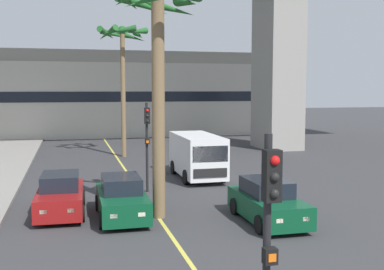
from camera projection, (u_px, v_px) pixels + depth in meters
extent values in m
cube|color=#DBCC4C|center=(140.00, 191.00, 22.70)|extent=(0.14, 56.00, 0.01)
cube|color=gray|center=(278.00, 46.00, 38.15)|extent=(2.80, 4.40, 16.46)
cube|color=beige|center=(100.00, 100.00, 49.68)|extent=(38.93, 8.00, 7.37)
cube|color=#9C998D|center=(100.00, 58.00, 49.26)|extent=(38.15, 7.20, 1.20)
cube|color=black|center=(103.00, 97.00, 45.77)|extent=(35.04, 0.04, 1.00)
cube|color=maroon|center=(60.00, 199.00, 18.42)|extent=(1.85, 4.16, 0.80)
cube|color=black|center=(60.00, 181.00, 18.50)|extent=(1.47, 2.10, 0.60)
cube|color=#F2EDCC|center=(71.00, 210.00, 16.56)|extent=(0.24, 0.09, 0.14)
cube|color=#F2EDCC|center=(43.00, 212.00, 16.36)|extent=(0.24, 0.09, 0.14)
cylinder|color=black|center=(82.00, 213.00, 17.38)|extent=(0.24, 0.65, 0.64)
cylinder|color=black|center=(35.00, 216.00, 17.04)|extent=(0.24, 0.65, 0.64)
cylinder|color=black|center=(82.00, 198.00, 19.85)|extent=(0.24, 0.65, 0.64)
cylinder|color=black|center=(42.00, 200.00, 19.51)|extent=(0.24, 0.65, 0.64)
cube|color=#0C4728|center=(122.00, 203.00, 17.89)|extent=(1.73, 4.11, 0.80)
cube|color=black|center=(121.00, 184.00, 17.97)|extent=(1.41, 2.06, 0.60)
cube|color=#F2EDCC|center=(142.00, 214.00, 16.06)|extent=(0.24, 0.08, 0.14)
cube|color=#F2EDCC|center=(114.00, 216.00, 15.83)|extent=(0.24, 0.08, 0.14)
cylinder|color=black|center=(148.00, 217.00, 16.88)|extent=(0.22, 0.64, 0.64)
cylinder|color=black|center=(102.00, 220.00, 16.49)|extent=(0.22, 0.64, 0.64)
cylinder|color=black|center=(139.00, 201.00, 19.34)|extent=(0.22, 0.64, 0.64)
cylinder|color=black|center=(98.00, 203.00, 18.95)|extent=(0.22, 0.64, 0.64)
cube|color=#0C4728|center=(268.00, 206.00, 17.32)|extent=(1.71, 4.10, 0.80)
cube|color=black|center=(266.00, 187.00, 17.40)|extent=(1.40, 2.05, 0.60)
cube|color=#F2EDCC|center=(306.00, 219.00, 15.50)|extent=(0.24, 0.08, 0.14)
cube|color=#F2EDCC|center=(279.00, 221.00, 15.27)|extent=(0.24, 0.08, 0.14)
cylinder|color=black|center=(304.00, 221.00, 16.32)|extent=(0.22, 0.64, 0.64)
cylinder|color=black|center=(260.00, 225.00, 15.93)|extent=(0.22, 0.64, 0.64)
cylinder|color=black|center=(274.00, 204.00, 18.77)|extent=(0.22, 0.64, 0.64)
cylinder|color=black|center=(235.00, 206.00, 18.38)|extent=(0.22, 0.64, 0.64)
cube|color=white|center=(197.00, 154.00, 25.76)|extent=(2.03, 5.21, 2.10)
cube|color=black|center=(210.00, 154.00, 23.26)|extent=(1.80, 0.09, 0.80)
cube|color=black|center=(210.00, 173.00, 23.29)|extent=(1.70, 0.07, 0.44)
cylinder|color=black|center=(222.00, 175.00, 24.58)|extent=(0.26, 0.76, 0.76)
cylinder|color=black|center=(187.00, 177.00, 24.12)|extent=(0.26, 0.76, 0.76)
cylinder|color=black|center=(206.00, 166.00, 27.59)|extent=(0.26, 0.76, 0.76)
cylinder|color=black|center=(174.00, 167.00, 27.13)|extent=(0.26, 0.76, 0.76)
cube|color=black|center=(272.00, 176.00, 6.87)|extent=(0.24, 0.20, 0.76)
sphere|color=red|center=(275.00, 160.00, 6.75)|extent=(0.14, 0.14, 0.14)
sphere|color=black|center=(275.00, 177.00, 6.77)|extent=(0.14, 0.14, 0.14)
sphere|color=black|center=(274.00, 194.00, 6.80)|extent=(0.14, 0.14, 0.14)
cube|color=black|center=(270.00, 256.00, 7.01)|extent=(0.20, 0.16, 0.24)
cube|color=orange|center=(272.00, 258.00, 6.93)|extent=(0.12, 0.03, 0.12)
cylinder|color=black|center=(147.00, 148.00, 22.24)|extent=(0.12, 0.12, 4.20)
cube|color=black|center=(147.00, 116.00, 21.96)|extent=(0.24, 0.20, 0.76)
sphere|color=red|center=(147.00, 111.00, 21.84)|extent=(0.14, 0.14, 0.14)
sphere|color=black|center=(147.00, 116.00, 21.86)|extent=(0.14, 0.14, 0.14)
sphere|color=black|center=(148.00, 121.00, 21.89)|extent=(0.14, 0.14, 0.14)
cube|color=black|center=(147.00, 142.00, 22.10)|extent=(0.20, 0.16, 0.24)
cube|color=orange|center=(148.00, 142.00, 22.02)|extent=(0.12, 0.03, 0.12)
cylinder|color=brown|center=(123.00, 95.00, 33.62)|extent=(0.33, 0.33, 8.75)
sphere|color=#236028|center=(122.00, 30.00, 33.18)|extent=(0.60, 0.60, 0.60)
cone|color=#236028|center=(139.00, 35.00, 33.58)|extent=(0.61, 2.40, 1.03)
cone|color=#236028|center=(131.00, 37.00, 34.27)|extent=(2.11, 1.85, 1.11)
cone|color=#236028|center=(116.00, 35.00, 34.21)|extent=(2.42, 1.04, 0.86)
cone|color=#236028|center=(107.00, 34.00, 33.49)|extent=(1.54, 2.30, 0.86)
cone|color=#236028|center=(107.00, 34.00, 32.47)|extent=(1.40, 2.34, 1.04)
cone|color=#236028|center=(119.00, 31.00, 32.03)|extent=(2.41, 1.13, 0.79)
cone|color=#236028|center=(135.00, 32.00, 32.53)|extent=(2.09, 1.90, 0.80)
cylinder|color=brown|center=(158.00, 110.00, 17.62)|extent=(0.47, 0.47, 8.12)
cone|color=#236028|center=(187.00, 2.00, 17.59)|extent=(0.61, 2.28, 0.91)
cone|color=#236028|center=(168.00, 8.00, 18.30)|extent=(2.15, 1.52, 1.06)
cone|color=#236028|center=(143.00, 5.00, 18.15)|extent=(2.27, 1.17, 0.92)
cone|color=#236028|center=(128.00, 0.00, 17.42)|extent=(1.33, 2.23, 0.79)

